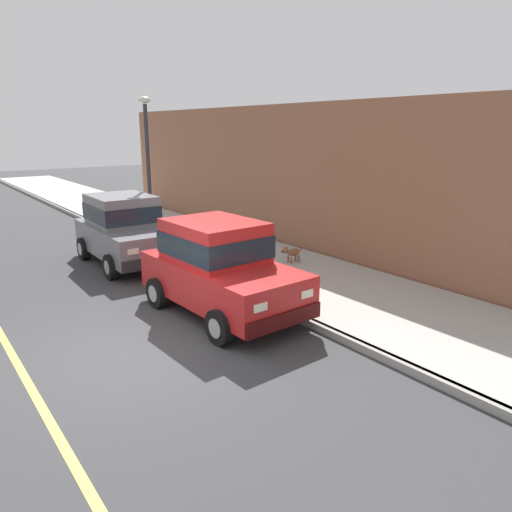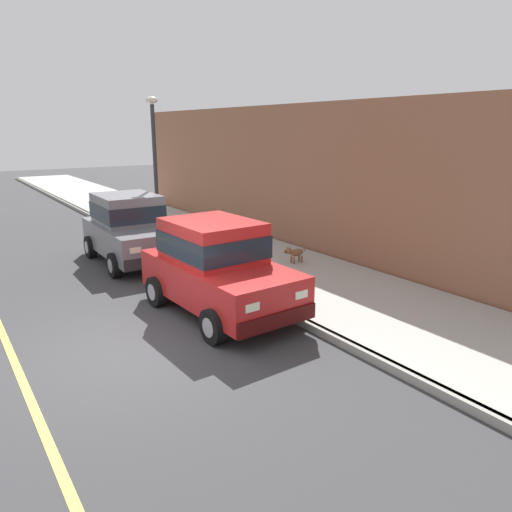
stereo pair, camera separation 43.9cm
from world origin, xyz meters
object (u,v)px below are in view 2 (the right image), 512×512
Objects in this scene: car_red_hatchback at (217,266)px; dog_brown at (295,252)px; street_lamp at (155,153)px; car_grey_hatchback at (130,228)px.

dog_brown is at bearing 25.72° from car_red_hatchback.
street_lamp reaches higher than dog_brown.
street_lamp is at bearing 43.35° from car_grey_hatchback.
car_red_hatchback is 1.00× the size of car_grey_hatchback.
street_lamp is at bearing 114.03° from dog_brown.
street_lamp is at bearing 77.59° from car_red_hatchback.
car_red_hatchback is at bearing -102.41° from street_lamp.
street_lamp is (1.33, 6.04, 1.93)m from car_red_hatchback.
car_grey_hatchback is 2.73m from street_lamp.
street_lamp is (-1.98, 4.44, 2.48)m from dog_brown.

